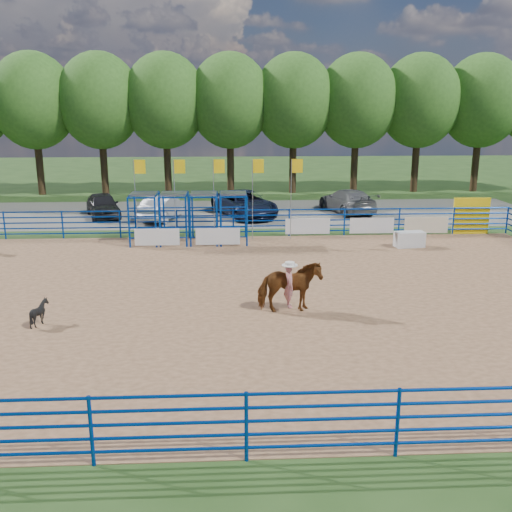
# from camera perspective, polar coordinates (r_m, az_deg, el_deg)

# --- Properties ---
(ground) EXTENTS (120.00, 120.00, 0.00)m
(ground) POSITION_cam_1_polar(r_m,az_deg,el_deg) (21.05, -1.92, -4.15)
(ground) COLOR #335221
(ground) RESTS_ON ground
(arena_dirt) EXTENTS (30.00, 20.00, 0.02)m
(arena_dirt) POSITION_cam_1_polar(r_m,az_deg,el_deg) (21.05, -1.92, -4.12)
(arena_dirt) COLOR #A47752
(arena_dirt) RESTS_ON ground
(gravel_strip) EXTENTS (40.00, 10.00, 0.01)m
(gravel_strip) POSITION_cam_1_polar(r_m,az_deg,el_deg) (37.54, -2.41, 4.31)
(gravel_strip) COLOR slate
(gravel_strip) RESTS_ON ground
(announcer_table) EXTENTS (1.51, 0.86, 0.76)m
(announcer_table) POSITION_cam_1_polar(r_m,az_deg,el_deg) (29.34, 15.10, 1.62)
(announcer_table) COLOR silver
(announcer_table) RESTS_ON arena_dirt
(horse_and_rider) EXTENTS (2.17, 1.11, 2.50)m
(horse_and_rider) POSITION_cam_1_polar(r_m,az_deg,el_deg) (19.28, 3.36, -2.90)
(horse_and_rider) COLOR brown
(horse_and_rider) RESTS_ON arena_dirt
(calf) EXTENTS (0.96, 0.93, 0.81)m
(calf) POSITION_cam_1_polar(r_m,az_deg,el_deg) (19.58, -20.84, -5.31)
(calf) COLOR black
(calf) RESTS_ON arena_dirt
(car_a) EXTENTS (3.11, 4.75, 1.50)m
(car_a) POSITION_cam_1_polar(r_m,az_deg,el_deg) (37.35, -15.07, 4.94)
(car_a) COLOR black
(car_a) RESTS_ON gravel_strip
(car_b) EXTENTS (2.84, 4.73, 1.47)m
(car_b) POSITION_cam_1_polar(r_m,az_deg,el_deg) (35.72, -9.24, 4.80)
(car_b) COLOR #999CA1
(car_b) RESTS_ON gravel_strip
(car_c) EXTENTS (4.64, 6.35, 1.60)m
(car_c) POSITION_cam_1_polar(r_m,az_deg,el_deg) (36.37, -1.17, 5.27)
(car_c) COLOR black
(car_c) RESTS_ON gravel_strip
(car_d) EXTENTS (3.42, 5.69, 1.54)m
(car_d) POSITION_cam_1_polar(r_m,az_deg,el_deg) (38.07, 9.12, 5.47)
(car_d) COLOR #5D5D60
(car_d) RESTS_ON gravel_strip
(perimeter_fence) EXTENTS (30.10, 20.10, 1.50)m
(perimeter_fence) POSITION_cam_1_polar(r_m,az_deg,el_deg) (20.82, -1.93, -2.19)
(perimeter_fence) COLOR #0739A6
(perimeter_fence) RESTS_ON ground
(chute_assembly) EXTENTS (19.32, 2.41, 4.20)m
(chute_assembly) POSITION_cam_1_polar(r_m,az_deg,el_deg) (29.33, -5.99, 3.77)
(chute_assembly) COLOR #0739A6
(chute_assembly) RESTS_ON ground
(treeline) EXTENTS (56.40, 6.40, 11.24)m
(treeline) POSITION_cam_1_polar(r_m,az_deg,el_deg) (45.92, -2.64, 15.66)
(treeline) COLOR #3F2B19
(treeline) RESTS_ON ground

